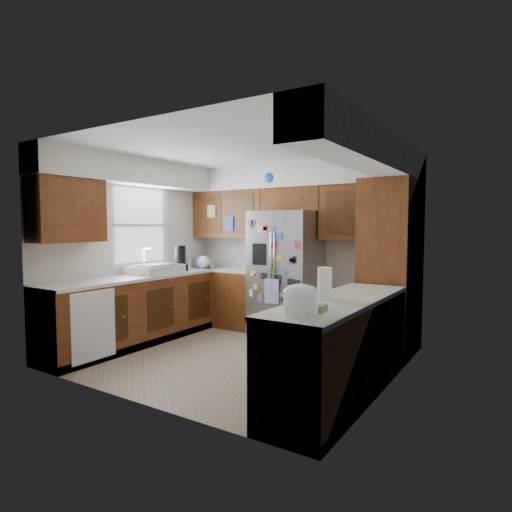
# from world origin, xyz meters

# --- Properties ---
(floor) EXTENTS (3.60, 3.60, 0.00)m
(floor) POSITION_xyz_m (0.00, 0.00, 0.00)
(floor) COLOR gray
(floor) RESTS_ON ground
(room_shell) EXTENTS (3.64, 3.24, 2.52)m
(room_shell) POSITION_xyz_m (-0.11, 0.36, 1.82)
(room_shell) COLOR silver
(room_shell) RESTS_ON ground
(left_counter_run) EXTENTS (1.36, 3.20, 0.92)m
(left_counter_run) POSITION_xyz_m (-1.36, 0.03, 0.43)
(left_counter_run) COLOR #451F0D
(left_counter_run) RESTS_ON ground
(right_counter_run) EXTENTS (0.63, 2.25, 0.92)m
(right_counter_run) POSITION_xyz_m (1.50, -0.47, 0.42)
(right_counter_run) COLOR #451F0D
(right_counter_run) RESTS_ON ground
(pantry) EXTENTS (0.60, 0.90, 2.15)m
(pantry) POSITION_xyz_m (1.50, 1.15, 1.07)
(pantry) COLOR #451F0D
(pantry) RESTS_ON ground
(fridge) EXTENTS (0.90, 0.79, 1.80)m
(fridge) POSITION_xyz_m (-0.00, 1.20, 0.90)
(fridge) COLOR #A6A6AB
(fridge) RESTS_ON ground
(bridge_cabinet) EXTENTS (0.96, 0.34, 0.35)m
(bridge_cabinet) POSITION_xyz_m (0.00, 1.43, 1.98)
(bridge_cabinet) COLOR #451F0D
(bridge_cabinet) RESTS_ON fridge
(fridge_top_items) EXTENTS (0.82, 0.36, 0.29)m
(fridge_top_items) POSITION_xyz_m (-0.06, 1.38, 2.28)
(fridge_top_items) COLOR blue
(fridge_top_items) RESTS_ON bridge_cabinet
(sink_assembly) EXTENTS (0.52, 0.71, 0.37)m
(sink_assembly) POSITION_xyz_m (-1.50, 0.10, 0.99)
(sink_assembly) COLOR silver
(sink_assembly) RESTS_ON left_counter_run
(left_counter_clutter) EXTENTS (0.38, 0.84, 0.38)m
(left_counter_clutter) POSITION_xyz_m (-1.45, 0.83, 1.05)
(left_counter_clutter) COLOR black
(left_counter_clutter) RESTS_ON left_counter_run
(rice_cooker) EXTENTS (0.28, 0.27, 0.24)m
(rice_cooker) POSITION_xyz_m (1.50, -1.32, 1.04)
(rice_cooker) COLOR white
(rice_cooker) RESTS_ON right_counter_run
(paper_towel) EXTENTS (0.13, 0.13, 0.29)m
(paper_towel) POSITION_xyz_m (1.37, -0.58, 1.07)
(paper_towel) COLOR white
(paper_towel) RESTS_ON right_counter_run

